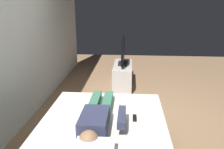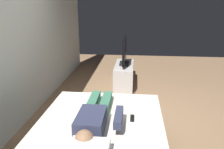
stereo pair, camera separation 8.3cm
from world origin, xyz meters
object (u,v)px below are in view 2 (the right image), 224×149
bed (99,147)px  tv (124,52)px  remote (132,118)px  tv_stand (124,75)px  person (95,117)px

bed → tv: bearing=-2.7°
remote → bed: bearing=117.0°
bed → tv_stand: bearing=-2.7°
person → tv: 2.75m
tv → person: bearing=176.2°
tv_stand → tv: (0.00, 0.00, 0.53)m
bed → tv: 2.82m
remote → tv_stand: bearing=4.9°
tv_stand → tv: tv is taller
person → remote: size_ratio=8.40×
person → tv_stand: size_ratio=1.15×
tv → bed: bearing=177.3°
tv_stand → bed: bearing=177.3°
person → tv_stand: bearing=-3.8°
bed → person: (0.03, 0.05, 0.36)m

